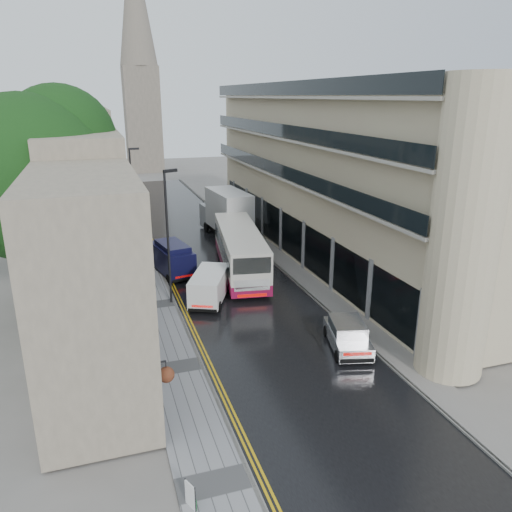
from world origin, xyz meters
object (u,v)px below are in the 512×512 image
lamp_post_far (133,194)px  estate_sign (190,495)px  white_lorry (221,219)px  lamp_post_near (168,239)px  tree_far (52,183)px  cream_bus (228,266)px  silver_hatchback (338,348)px  white_van (191,295)px  pedestrian (146,259)px  tree_near (31,206)px  navy_van (168,266)px

lamp_post_far → estate_sign: (-1.33, -34.26, -3.76)m
white_lorry → lamp_post_near: (-6.63, -12.55, 2.11)m
tree_far → white_lorry: (14.09, -1.11, -3.88)m
cream_bus → silver_hatchback: size_ratio=2.95×
white_van → pedestrian: 8.64m
tree_far → white_van: 18.14m
white_lorry → tree_far: bearing=170.6°
tree_far → silver_hatchback: size_ratio=2.98×
pedestrian → lamp_post_far: bearing=-94.0°
tree_far → lamp_post_far: size_ratio=1.47×
tree_near → lamp_post_near: tree_near is taller
white_lorry → white_van: white_lorry is taller
cream_bus → navy_van: (-3.84, 2.60, -0.40)m
pedestrian → lamp_post_far: (0.08, 9.79, 3.31)m
white_lorry → lamp_post_near: lamp_post_near is taller
white_van → pedestrian: bearing=127.4°
tree_near → cream_bus: bearing=3.3°
tree_near → lamp_post_far: size_ratio=1.64×
lamp_post_near → tree_near: bearing=150.8°
cream_bus → white_van: cream_bus is taller
silver_hatchback → navy_van: size_ratio=0.83×
estate_sign → silver_hatchback: bearing=14.8°
lamp_post_near → white_lorry: bearing=37.9°
lamp_post_far → tree_far: bearing=-162.5°
white_van → pedestrian: size_ratio=2.47×
white_lorry → estate_sign: white_lorry is taller
white_van → pedestrian: (-1.90, 8.43, -0.01)m
silver_hatchback → lamp_post_near: 12.98m
tree_far → lamp_post_near: bearing=-61.4°
cream_bus → lamp_post_far: size_ratio=1.46×
tree_far → pedestrian: size_ratio=6.79×
silver_hatchback → estate_sign: size_ratio=4.52×
lamp_post_far → cream_bus: bearing=-78.8°
tree_far → lamp_post_far: bearing=24.6°
white_van → pedestrian: white_van is taller
tree_near → estate_sign: (5.65, -18.21, -6.36)m
white_lorry → tree_near: bearing=-145.3°
navy_van → lamp_post_near: (-0.45, -3.95, 3.15)m
white_van → lamp_post_far: bearing=120.4°
silver_hatchback → estate_sign: 11.62m
cream_bus → estate_sign: size_ratio=13.34×
pedestrian → lamp_post_far: 10.33m
navy_van → lamp_post_far: bearing=84.6°
white_lorry → estate_sign: 31.39m
tree_far → pedestrian: (6.59, -6.73, -5.19)m
navy_van → lamp_post_far: (-1.24, 12.77, 3.04)m
tree_far → lamp_post_near: (7.46, -13.66, -1.78)m
tree_near → white_van: 10.81m
tree_far → white_van: bearing=-60.8°
navy_van → pedestrian: navy_van is taller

